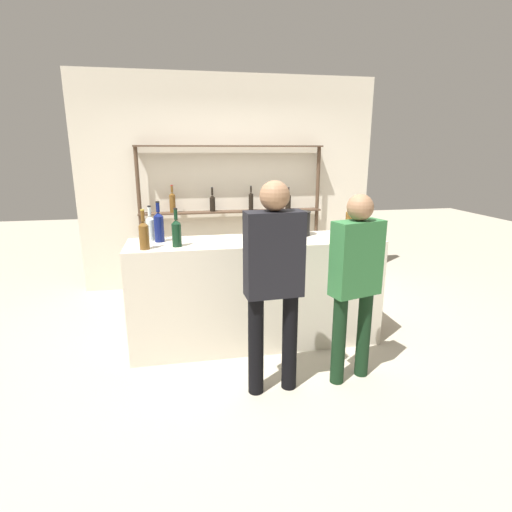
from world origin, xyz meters
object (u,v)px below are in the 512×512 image
at_px(ice_bucket, 300,223).
at_px(counter_bottle_0, 150,227).
at_px(counter_bottle_5, 159,226).
at_px(customer_center, 274,273).
at_px(counter_bottle_4, 349,221).
at_px(counter_bottle_1, 177,232).
at_px(customer_right, 356,275).
at_px(cork_jar, 362,229).
at_px(counter_bottle_3, 144,234).
at_px(counter_bottle_2, 357,224).
at_px(wine_glass, 337,227).

bearing_deg(ice_bucket, counter_bottle_0, 178.28).
height_order(counter_bottle_5, customer_center, customer_center).
height_order(counter_bottle_4, ice_bucket, counter_bottle_4).
bearing_deg(ice_bucket, customer_center, -116.88).
height_order(counter_bottle_1, customer_right, customer_right).
xyz_separation_m(counter_bottle_5, ice_bucket, (1.34, 0.03, -0.03)).
distance_m(counter_bottle_5, cork_jar, 1.93).
relative_size(counter_bottle_4, customer_right, 0.23).
height_order(counter_bottle_3, counter_bottle_5, counter_bottle_5).
bearing_deg(counter_bottle_2, counter_bottle_5, 173.31).
xyz_separation_m(counter_bottle_0, ice_bucket, (1.42, -0.04, -0.01)).
bearing_deg(cork_jar, counter_bottle_3, -175.99).
bearing_deg(customer_center, counter_bottle_4, -50.97).
bearing_deg(counter_bottle_3, counter_bottle_2, 1.67).
bearing_deg(cork_jar, counter_bottle_5, 176.19).
height_order(counter_bottle_3, counter_bottle_4, counter_bottle_4).
distance_m(counter_bottle_1, customer_center, 1.02).
distance_m(ice_bucket, customer_center, 1.10).
relative_size(counter_bottle_0, counter_bottle_3, 0.95).
height_order(counter_bottle_3, ice_bucket, counter_bottle_3).
xyz_separation_m(wine_glass, customer_right, (-0.10, -0.68, -0.25)).
distance_m(counter_bottle_0, counter_bottle_4, 1.90).
xyz_separation_m(counter_bottle_0, wine_glass, (1.70, -0.29, -0.01)).
relative_size(wine_glass, ice_bucket, 0.65).
height_order(counter_bottle_1, counter_bottle_4, counter_bottle_4).
bearing_deg(counter_bottle_4, counter_bottle_1, -174.52).
relative_size(counter_bottle_0, customer_center, 0.20).
xyz_separation_m(counter_bottle_0, counter_bottle_1, (0.24, -0.30, 0.00)).
bearing_deg(counter_bottle_1, customer_right, -26.26).
xyz_separation_m(counter_bottle_3, counter_bottle_5, (0.11, 0.27, 0.02)).
relative_size(counter_bottle_0, counter_bottle_5, 0.87).
bearing_deg(ice_bucket, counter_bottle_5, -178.61).
bearing_deg(wine_glass, ice_bucket, 138.45).
distance_m(counter_bottle_0, cork_jar, 2.01).
bearing_deg(counter_bottle_3, counter_bottle_5, 67.47).
bearing_deg(counter_bottle_4, counter_bottle_3, -173.81).
relative_size(counter_bottle_1, cork_jar, 2.44).
xyz_separation_m(wine_glass, customer_center, (-0.77, -0.72, -0.18)).
bearing_deg(counter_bottle_1, counter_bottle_5, 125.38).
height_order(counter_bottle_4, wine_glass, counter_bottle_4).
bearing_deg(customer_center, counter_bottle_5, 39.28).
relative_size(counter_bottle_1, customer_right, 0.22).
height_order(ice_bucket, customer_right, customer_right).
bearing_deg(counter_bottle_2, ice_bucket, 152.85).
bearing_deg(customer_right, counter_bottle_3, 53.61).
bearing_deg(counter_bottle_5, counter_bottle_1, -54.62).
relative_size(counter_bottle_0, counter_bottle_4, 0.90).
height_order(wine_glass, customer_right, customer_right).
height_order(wine_glass, cork_jar, wine_glass).
height_order(counter_bottle_1, counter_bottle_2, counter_bottle_2).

